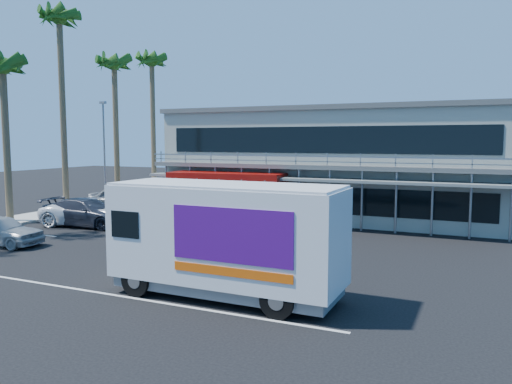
% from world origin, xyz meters
% --- Properties ---
extents(ground, '(120.00, 120.00, 0.00)m').
position_xyz_m(ground, '(0.00, 0.00, 0.00)').
color(ground, black).
rests_on(ground, ground).
extents(building, '(22.40, 12.00, 7.30)m').
position_xyz_m(building, '(3.00, 14.94, 3.66)').
color(building, '#999F91').
rests_on(building, ground).
extents(curb_strip, '(3.00, 32.00, 0.16)m').
position_xyz_m(curb_strip, '(-15.00, 6.00, 0.08)').
color(curb_strip, '#A5A399').
rests_on(curb_strip, ground).
extents(palm_c, '(2.80, 2.80, 10.75)m').
position_xyz_m(palm_c, '(-14.90, 3.00, 9.21)').
color(palm_c, brown).
rests_on(palm_c, ground).
extents(palm_d, '(2.80, 2.80, 14.75)m').
position_xyz_m(palm_d, '(-15.20, 8.00, 12.80)').
color(palm_d, brown).
rests_on(palm_d, ground).
extents(palm_e, '(2.80, 2.80, 12.25)m').
position_xyz_m(palm_e, '(-14.70, 13.00, 10.57)').
color(palm_e, brown).
rests_on(palm_e, ground).
extents(palm_f, '(2.80, 2.80, 13.25)m').
position_xyz_m(palm_f, '(-15.10, 18.50, 11.47)').
color(palm_f, brown).
rests_on(palm_f, ground).
extents(light_pole_far, '(0.50, 0.25, 8.09)m').
position_xyz_m(light_pole_far, '(-14.20, 11.00, 4.50)').
color(light_pole_far, gray).
rests_on(light_pole_far, ground).
extents(red_truck, '(9.60, 3.00, 3.18)m').
position_xyz_m(red_truck, '(-3.05, 8.45, 1.75)').
color(red_truck, '#9A0F0C').
rests_on(red_truck, ground).
extents(white_van, '(7.75, 2.73, 3.78)m').
position_xyz_m(white_van, '(4.47, -4.61, 2.01)').
color(white_van, white).
rests_on(white_van, ground).
extents(parked_car_a, '(4.60, 2.26, 1.51)m').
position_xyz_m(parked_car_a, '(-9.50, -2.00, 0.75)').
color(parked_car_a, '#9EA1A5').
rests_on(parked_car_a, ground).
extents(parked_car_c, '(6.51, 4.23, 1.67)m').
position_xyz_m(parked_car_c, '(-9.50, 4.40, 0.83)').
color(parked_car_c, white).
rests_on(parked_car_c, ground).
extents(parked_car_d, '(5.96, 2.79, 1.68)m').
position_xyz_m(parked_car_d, '(-9.50, 4.00, 0.84)').
color(parked_car_d, '#282B36').
rests_on(parked_car_d, ground).
extents(parked_car_e, '(5.21, 2.97, 1.67)m').
position_xyz_m(parked_car_e, '(-12.50, 10.80, 0.83)').
color(parked_car_e, gray).
rests_on(parked_car_e, ground).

